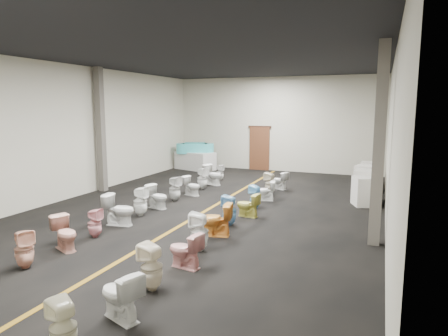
{
  "coord_description": "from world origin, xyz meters",
  "views": [
    {
      "loc": [
        4.81,
        -10.85,
        3.09
      ],
      "look_at": [
        0.09,
        1.0,
        1.13
      ],
      "focal_mm": 32.0,
      "sensor_mm": 36.0,
      "label": 1
    }
  ],
  "objects_px": {
    "toilet_left_3": "(95,223)",
    "toilet_right_2": "(152,267)",
    "appliance_crate_a": "(365,191)",
    "toilet_left_7": "(175,189)",
    "toilet_right_3": "(185,250)",
    "display_table": "(195,161)",
    "toilet_left_6": "(157,197)",
    "toilet_left_4": "(119,210)",
    "toilet_right_4": "(199,232)",
    "toilet_left_11": "(220,173)",
    "toilet_right_6": "(230,210)",
    "toilet_right_7": "(248,205)",
    "toilet_right_1": "(120,295)",
    "toilet_right_9": "(265,191)",
    "toilet_right_5": "(216,220)",
    "toilet_right_11": "(279,180)",
    "toilet_left_10": "(213,175)",
    "toilet_right_10": "(270,183)",
    "toilet_left_2": "(65,233)",
    "toilet_right_8": "(255,197)",
    "toilet_left_9": "(202,178)",
    "appliance_crate_c": "(368,178)",
    "toilet_right_0": "(63,328)",
    "toilet_left_1": "(24,249)",
    "toilet_left_8": "(192,186)",
    "bathtub": "(195,148)",
    "appliance_crate_b": "(366,185)",
    "appliance_crate_d": "(369,174)",
    "toilet_left_5": "(140,201)"
  },
  "relations": [
    {
      "from": "toilet_left_3",
      "to": "toilet_right_2",
      "type": "bearing_deg",
      "value": -128.96
    },
    {
      "from": "appliance_crate_a",
      "to": "toilet_left_7",
      "type": "relative_size",
      "value": 1.09
    },
    {
      "from": "appliance_crate_a",
      "to": "toilet_right_3",
      "type": "relative_size",
      "value": 1.28
    },
    {
      "from": "display_table",
      "to": "toilet_left_6",
      "type": "height_order",
      "value": "display_table"
    },
    {
      "from": "toilet_left_4",
      "to": "toilet_right_4",
      "type": "distance_m",
      "value": 2.94
    },
    {
      "from": "toilet_left_4",
      "to": "toilet_left_11",
      "type": "distance_m",
      "value": 6.9
    },
    {
      "from": "toilet_left_7",
      "to": "toilet_right_6",
      "type": "relative_size",
      "value": 1.03
    },
    {
      "from": "toilet_right_7",
      "to": "toilet_right_4",
      "type": "bearing_deg",
      "value": 6.05
    },
    {
      "from": "toilet_right_1",
      "to": "toilet_right_9",
      "type": "bearing_deg",
      "value": -159.03
    },
    {
      "from": "toilet_left_7",
      "to": "toilet_right_5",
      "type": "relative_size",
      "value": 1.03
    },
    {
      "from": "toilet_left_4",
      "to": "toilet_right_11",
      "type": "height_order",
      "value": "toilet_left_4"
    },
    {
      "from": "toilet_left_6",
      "to": "toilet_right_9",
      "type": "xyz_separation_m",
      "value": [
        2.79,
        2.22,
        -0.03
      ]
    },
    {
      "from": "toilet_left_3",
      "to": "toilet_left_6",
      "type": "bearing_deg",
      "value": -3.4
    },
    {
      "from": "toilet_left_10",
      "to": "toilet_right_10",
      "type": "bearing_deg",
      "value": -90.13
    },
    {
      "from": "toilet_left_2",
      "to": "toilet_right_11",
      "type": "xyz_separation_m",
      "value": [
        2.75,
        8.06,
        -0.03
      ]
    },
    {
      "from": "toilet_left_3",
      "to": "toilet_right_6",
      "type": "bearing_deg",
      "value": -55.75
    },
    {
      "from": "toilet_right_8",
      "to": "toilet_right_10",
      "type": "distance_m",
      "value": 2.08
    },
    {
      "from": "toilet_left_9",
      "to": "toilet_right_2",
      "type": "height_order",
      "value": "toilet_left_9"
    },
    {
      "from": "toilet_right_4",
      "to": "toilet_right_9",
      "type": "distance_m",
      "value": 5.07
    },
    {
      "from": "toilet_left_10",
      "to": "toilet_right_5",
      "type": "bearing_deg",
      "value": -137.31
    },
    {
      "from": "appliance_crate_c",
      "to": "toilet_right_0",
      "type": "bearing_deg",
      "value": -104.71
    },
    {
      "from": "toilet_left_1",
      "to": "toilet_right_0",
      "type": "relative_size",
      "value": 1.05
    },
    {
      "from": "toilet_left_8",
      "to": "toilet_right_4",
      "type": "height_order",
      "value": "toilet_right_4"
    },
    {
      "from": "toilet_left_9",
      "to": "toilet_right_6",
      "type": "distance_m",
      "value": 4.74
    },
    {
      "from": "appliance_crate_a",
      "to": "toilet_right_5",
      "type": "relative_size",
      "value": 1.12
    },
    {
      "from": "display_table",
      "to": "appliance_crate_a",
      "type": "xyz_separation_m",
      "value": [
        8.19,
        -4.64,
        0.02
      ]
    },
    {
      "from": "toilet_right_7",
      "to": "toilet_right_11",
      "type": "xyz_separation_m",
      "value": [
        -0.1,
        4.07,
        -0.0
      ]
    },
    {
      "from": "bathtub",
      "to": "appliance_crate_b",
      "type": "xyz_separation_m",
      "value": [
        8.19,
        -3.9,
        -0.56
      ]
    },
    {
      "from": "toilet_right_10",
      "to": "toilet_right_11",
      "type": "height_order",
      "value": "toilet_right_10"
    },
    {
      "from": "appliance_crate_a",
      "to": "toilet_left_1",
      "type": "xyz_separation_m",
      "value": [
        -5.87,
        -7.69,
        -0.06
      ]
    },
    {
      "from": "toilet_right_6",
      "to": "appliance_crate_d",
      "type": "bearing_deg",
      "value": 155.51
    },
    {
      "from": "toilet_left_10",
      "to": "toilet_right_9",
      "type": "xyz_separation_m",
      "value": [
        2.69,
        -1.86,
        -0.07
      ]
    },
    {
      "from": "toilet_right_6",
      "to": "toilet_right_9",
      "type": "distance_m",
      "value": 3.06
    },
    {
      "from": "toilet_right_5",
      "to": "toilet_right_10",
      "type": "relative_size",
      "value": 1.02
    },
    {
      "from": "toilet_right_6",
      "to": "appliance_crate_b",
      "type": "bearing_deg",
      "value": 143.14
    },
    {
      "from": "appliance_crate_b",
      "to": "appliance_crate_d",
      "type": "bearing_deg",
      "value": 90.0
    },
    {
      "from": "toilet_right_5",
      "to": "toilet_right_6",
      "type": "bearing_deg",
      "value": 168.28
    },
    {
      "from": "appliance_crate_b",
      "to": "toilet_right_9",
      "type": "relative_size",
      "value": 1.53
    },
    {
      "from": "toilet_left_10",
      "to": "toilet_right_11",
      "type": "height_order",
      "value": "toilet_left_10"
    },
    {
      "from": "toilet_left_11",
      "to": "toilet_right_11",
      "type": "distance_m",
      "value": 2.87
    },
    {
      "from": "toilet_left_6",
      "to": "toilet_right_4",
      "type": "bearing_deg",
      "value": -122.88
    },
    {
      "from": "toilet_left_7",
      "to": "toilet_right_11",
      "type": "distance_m",
      "value": 4.18
    },
    {
      "from": "toilet_right_0",
      "to": "toilet_right_6",
      "type": "height_order",
      "value": "toilet_right_6"
    },
    {
      "from": "toilet_left_7",
      "to": "toilet_right_2",
      "type": "relative_size",
      "value": 1.01
    },
    {
      "from": "toilet_right_10",
      "to": "toilet_right_1",
      "type": "bearing_deg",
      "value": 14.8
    },
    {
      "from": "toilet_left_2",
      "to": "toilet_left_7",
      "type": "relative_size",
      "value": 0.9
    },
    {
      "from": "appliance_crate_b",
      "to": "toilet_right_6",
      "type": "relative_size",
      "value": 1.26
    },
    {
      "from": "toilet_left_5",
      "to": "toilet_right_7",
      "type": "relative_size",
      "value": 1.25
    },
    {
      "from": "toilet_left_1",
      "to": "toilet_left_4",
      "type": "xyz_separation_m",
      "value": [
        -0.04,
        3.05,
        0.02
      ]
    },
    {
      "from": "toilet_left_6",
      "to": "toilet_right_10",
      "type": "height_order",
      "value": "toilet_right_10"
    }
  ]
}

